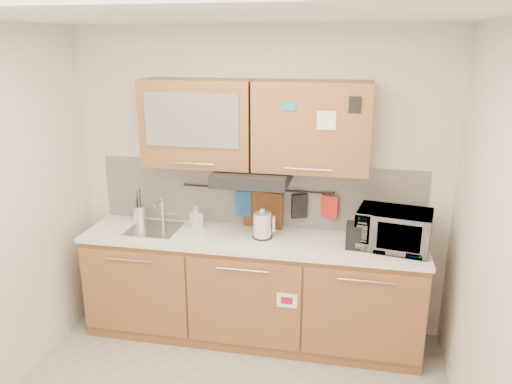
% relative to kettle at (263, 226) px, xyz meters
% --- Properties ---
extents(ceiling, '(3.20, 3.20, 0.00)m').
position_rel_kettle_xyz_m(ceiling, '(-0.09, -1.21, 1.58)').
color(ceiling, white).
rests_on(ceiling, wall_back).
extents(wall_back, '(3.20, 0.00, 3.20)m').
position_rel_kettle_xyz_m(wall_back, '(-0.09, 0.29, 0.28)').
color(wall_back, silver).
rests_on(wall_back, ground).
extents(wall_right, '(0.00, 3.00, 3.00)m').
position_rel_kettle_xyz_m(wall_right, '(1.51, -1.21, 0.28)').
color(wall_right, silver).
rests_on(wall_right, ground).
extents(base_cabinet, '(2.80, 0.64, 0.88)m').
position_rel_kettle_xyz_m(base_cabinet, '(-0.09, -0.01, -0.62)').
color(base_cabinet, olive).
rests_on(base_cabinet, floor).
extents(countertop, '(2.82, 0.62, 0.04)m').
position_rel_kettle_xyz_m(countertop, '(-0.09, -0.02, -0.12)').
color(countertop, white).
rests_on(countertop, base_cabinet).
extents(backsplash, '(2.80, 0.02, 0.56)m').
position_rel_kettle_xyz_m(backsplash, '(-0.09, 0.28, 0.18)').
color(backsplash, silver).
rests_on(backsplash, countertop).
extents(upper_cabinets, '(1.82, 0.37, 0.70)m').
position_rel_kettle_xyz_m(upper_cabinets, '(-0.10, 0.12, 0.81)').
color(upper_cabinets, olive).
rests_on(upper_cabinets, wall_back).
extents(range_hood, '(0.60, 0.46, 0.10)m').
position_rel_kettle_xyz_m(range_hood, '(-0.09, 0.04, 0.40)').
color(range_hood, black).
rests_on(range_hood, upper_cabinets).
extents(sink, '(0.42, 0.40, 0.26)m').
position_rel_kettle_xyz_m(sink, '(-0.94, 0.00, -0.10)').
color(sink, silver).
rests_on(sink, countertop).
extents(utensil_rail, '(1.30, 0.02, 0.02)m').
position_rel_kettle_xyz_m(utensil_rail, '(-0.09, 0.24, 0.24)').
color(utensil_rail, black).
rests_on(utensil_rail, backsplash).
extents(utensil_crock, '(0.16, 0.16, 0.31)m').
position_rel_kettle_xyz_m(utensil_crock, '(-1.13, 0.14, -0.02)').
color(utensil_crock, silver).
rests_on(utensil_crock, countertop).
extents(kettle, '(0.19, 0.18, 0.26)m').
position_rel_kettle_xyz_m(kettle, '(0.00, 0.00, 0.00)').
color(kettle, silver).
rests_on(kettle, countertop).
extents(toaster, '(0.26, 0.16, 0.20)m').
position_rel_kettle_xyz_m(toaster, '(0.80, -0.06, -0.00)').
color(toaster, black).
rests_on(toaster, countertop).
extents(microwave, '(0.61, 0.47, 0.31)m').
position_rel_kettle_xyz_m(microwave, '(1.03, -0.00, 0.05)').
color(microwave, '#999999').
rests_on(microwave, countertop).
extents(soap_bottle, '(0.13, 0.13, 0.20)m').
position_rel_kettle_xyz_m(soap_bottle, '(-0.60, 0.10, 0.00)').
color(soap_bottle, '#999999').
rests_on(soap_bottle, countertop).
extents(cutting_board, '(0.35, 0.07, 0.43)m').
position_rel_kettle_xyz_m(cutting_board, '(-0.04, 0.23, 0.00)').
color(cutting_board, brown).
rests_on(cutting_board, utensil_rail).
extents(oven_mitt, '(0.14, 0.05, 0.23)m').
position_rel_kettle_xyz_m(oven_mitt, '(-0.21, 0.23, 0.11)').
color(oven_mitt, '#21589A').
rests_on(oven_mitt, utensil_rail).
extents(dark_pouch, '(0.14, 0.08, 0.21)m').
position_rel_kettle_xyz_m(dark_pouch, '(0.27, 0.23, 0.11)').
color(dark_pouch, black).
rests_on(dark_pouch, utensil_rail).
extents(pot_holder, '(0.15, 0.08, 0.18)m').
position_rel_kettle_xyz_m(pot_holder, '(0.53, 0.23, 0.13)').
color(pot_holder, red).
rests_on(pot_holder, utensil_rail).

